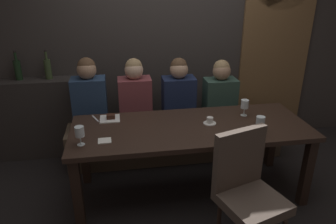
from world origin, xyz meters
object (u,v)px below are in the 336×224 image
object	(u,v)px
wine_glass_end_right	(80,132)
espresso_cup	(210,121)
diner_bearded	(135,95)
fork_on_table	(95,119)
dining_table	(190,134)
wine_bottle_pale_label	(48,68)
dessert_plate	(110,118)
diner_near_end	(220,93)
wine_bottle_dark_red	(18,69)
banquette_bench	(176,140)
diner_far_end	(179,94)
wine_glass_end_left	(260,122)
chair_near_side	(246,186)
diner_redhead	(89,97)
wine_glass_near_left	(245,105)

from	to	relation	value
wine_glass_end_right	espresso_cup	bearing A→B (deg)	11.23
diner_bearded	fork_on_table	size ratio (longest dim) A/B	4.56
espresso_cup	fork_on_table	bearing A→B (deg)	165.33
dining_table	diner_bearded	world-z (taller)	diner_bearded
wine_bottle_pale_label	diner_bearded	bearing A→B (deg)	-19.33
dining_table	dessert_plate	xyz separation A→B (m)	(-0.74, 0.27, 0.10)
diner_near_end	diner_bearded	bearing A→B (deg)	177.80
wine_bottle_dark_red	banquette_bench	bearing A→B (deg)	-11.92
banquette_bench	diner_far_end	xyz separation A→B (m)	(0.02, -0.00, 0.58)
banquette_bench	wine_glass_end_left	bearing A→B (deg)	-59.81
diner_near_end	wine_bottle_dark_red	xyz separation A→B (m)	(-2.24, 0.38, 0.28)
wine_glass_end_right	dessert_plate	bearing A→B (deg)	63.97
banquette_bench	dessert_plate	xyz separation A→B (m)	(-0.74, -0.43, 0.53)
dining_table	banquette_bench	bearing A→B (deg)	90.00
wine_bottle_pale_label	wine_glass_end_right	bearing A→B (deg)	-70.78
diner_near_end	wine_glass_end_left	xyz separation A→B (m)	(0.05, -0.94, 0.06)
dining_table	diner_far_end	bearing A→B (deg)	88.28
dining_table	dessert_plate	bearing A→B (deg)	159.78
wine_glass_end_left	wine_glass_end_right	xyz separation A→B (m)	(-1.53, 0.05, 0.00)
chair_near_side	diner_near_end	size ratio (longest dim) A/B	1.34
wine_bottle_pale_label	wine_glass_end_left	xyz separation A→B (m)	(1.97, -1.31, -0.22)
dining_table	wine_bottle_dark_red	distance (m)	2.08
wine_glass_end_right	espresso_cup	distance (m)	1.19
chair_near_side	wine_bottle_pale_label	xyz separation A→B (m)	(-1.68, 1.78, 0.51)
wine_glass_end_right	fork_on_table	xyz separation A→B (m)	(0.09, 0.51, -0.11)
dessert_plate	fork_on_table	size ratio (longest dim) A/B	1.12
diner_far_end	fork_on_table	distance (m)	0.99
fork_on_table	diner_far_end	bearing A→B (deg)	0.94
wine_glass_end_left	wine_bottle_pale_label	bearing A→B (deg)	146.38
diner_redhead	wine_glass_end_right	xyz separation A→B (m)	(-0.02, -0.90, 0.02)
dining_table	wine_bottle_dark_red	bearing A→B (deg)	148.45
banquette_bench	chair_near_side	bearing A→B (deg)	-79.36
dining_table	chair_near_side	world-z (taller)	chair_near_side
wine_bottle_pale_label	fork_on_table	size ratio (longest dim) A/B	1.92
banquette_bench	chair_near_side	xyz separation A→B (m)	(0.27, -1.42, 0.33)
wine_bottle_pale_label	fork_on_table	world-z (taller)	wine_bottle_pale_label
diner_far_end	wine_glass_end_left	size ratio (longest dim) A/B	4.67
wine_bottle_dark_red	fork_on_table	size ratio (longest dim) A/B	1.92
diner_bearded	wine_glass_end_right	xyz separation A→B (m)	(-0.51, -0.93, 0.04)
diner_far_end	wine_bottle_dark_red	size ratio (longest dim) A/B	2.35
dessert_plate	dining_table	bearing A→B (deg)	-20.22
diner_bearded	espresso_cup	size ratio (longest dim) A/B	6.45
banquette_bench	dessert_plate	size ratio (longest dim) A/B	13.16
diner_redhead	espresso_cup	distance (m)	1.32
diner_far_end	wine_glass_near_left	bearing A→B (deg)	-44.38
diner_redhead	diner_near_end	xyz separation A→B (m)	(1.46, -0.00, -0.04)
diner_far_end	wine_glass_end_right	distance (m)	1.35
diner_near_end	espresso_cup	world-z (taller)	diner_near_end
wine_glass_end_left	banquette_bench	bearing A→B (deg)	120.19
dining_table	chair_near_side	size ratio (longest dim) A/B	2.24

